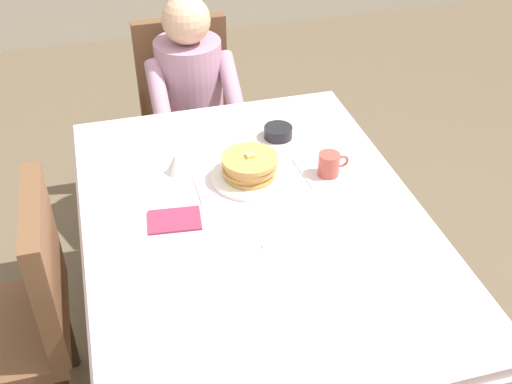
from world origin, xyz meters
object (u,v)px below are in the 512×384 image
object	(u,v)px
breakfast_stack	(250,165)
plate_breakfast	(251,176)
cup_coffee	(329,164)
chair_diner	(188,105)
spoon_near_edge	(284,241)
bowl_butter	(278,132)
knife_right_of_plate	(303,173)
fork_left_of_plate	(199,189)
diner_person	(192,94)
syrup_pitcher	(176,163)
dining_table_main	(255,237)
chair_left_side	(24,307)

from	to	relation	value
breakfast_stack	plate_breakfast	bearing A→B (deg)	-19.38
cup_coffee	chair_diner	bearing A→B (deg)	108.66
plate_breakfast	cup_coffee	xyz separation A→B (m)	(0.28, -0.05, 0.03)
plate_breakfast	breakfast_stack	bearing A→B (deg)	160.62
spoon_near_edge	breakfast_stack	bearing A→B (deg)	84.50
bowl_butter	knife_right_of_plate	xyz separation A→B (m)	(0.02, -0.26, -0.02)
cup_coffee	spoon_near_edge	xyz separation A→B (m)	(-0.26, -0.30, -0.04)
fork_left_of_plate	diner_person	bearing A→B (deg)	-8.85
diner_person	fork_left_of_plate	world-z (taller)	diner_person
chair_diner	syrup_pitcher	bearing A→B (deg)	78.06
dining_table_main	chair_left_side	bearing A→B (deg)	180.00
plate_breakfast	bowl_butter	world-z (taller)	bowl_butter
chair_diner	fork_left_of_plate	world-z (taller)	chair_diner
diner_person	cup_coffee	world-z (taller)	diner_person
breakfast_stack	knife_right_of_plate	world-z (taller)	breakfast_stack
syrup_pitcher	cup_coffee	bearing A→B (deg)	-16.71
breakfast_stack	cup_coffee	size ratio (longest dim) A/B	1.81
bowl_butter	syrup_pitcher	world-z (taller)	syrup_pitcher
plate_breakfast	bowl_butter	size ratio (longest dim) A/B	2.55
cup_coffee	syrup_pitcher	size ratio (longest dim) A/B	1.41
dining_table_main	spoon_near_edge	xyz separation A→B (m)	(0.06, -0.14, 0.09)
dining_table_main	diner_person	distance (m)	1.01
spoon_near_edge	diner_person	bearing A→B (deg)	85.65
plate_breakfast	bowl_butter	distance (m)	0.29
spoon_near_edge	knife_right_of_plate	bearing A→B (deg)	53.88
diner_person	knife_right_of_plate	size ratio (longest dim) A/B	5.60
dining_table_main	spoon_near_edge	distance (m)	0.18
diner_person	chair_left_side	bearing A→B (deg)	53.65
dining_table_main	syrup_pitcher	world-z (taller)	syrup_pitcher
dining_table_main	diner_person	xyz separation A→B (m)	(-0.02, 1.01, 0.02)
dining_table_main	breakfast_stack	size ratio (longest dim) A/B	7.44
plate_breakfast	chair_left_side	bearing A→B (deg)	-165.45
plate_breakfast	syrup_pitcher	size ratio (longest dim) A/B	3.50
chair_left_side	knife_right_of_plate	distance (m)	1.04
dining_table_main	breakfast_stack	xyz separation A→B (m)	(0.04, 0.21, 0.15)
bowl_butter	chair_left_side	bearing A→B (deg)	-155.53
cup_coffee	bowl_butter	size ratio (longest dim) A/B	1.03
diner_person	breakfast_stack	xyz separation A→B (m)	(0.06, -0.80, 0.13)
fork_left_of_plate	knife_right_of_plate	distance (m)	0.38
plate_breakfast	fork_left_of_plate	world-z (taller)	plate_breakfast
breakfast_stack	syrup_pitcher	size ratio (longest dim) A/B	2.56
chair_diner	spoon_near_edge	bearing A→B (deg)	93.49
chair_left_side	cup_coffee	distance (m)	1.13
fork_left_of_plate	spoon_near_edge	world-z (taller)	same
chair_diner	knife_right_of_plate	size ratio (longest dim) A/B	4.65
spoon_near_edge	bowl_butter	bearing A→B (deg)	66.64
breakfast_stack	cup_coffee	distance (m)	0.28
dining_table_main	knife_right_of_plate	distance (m)	0.31
chair_left_side	bowl_butter	bearing A→B (deg)	-65.53
fork_left_of_plate	knife_right_of_plate	size ratio (longest dim) A/B	0.90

